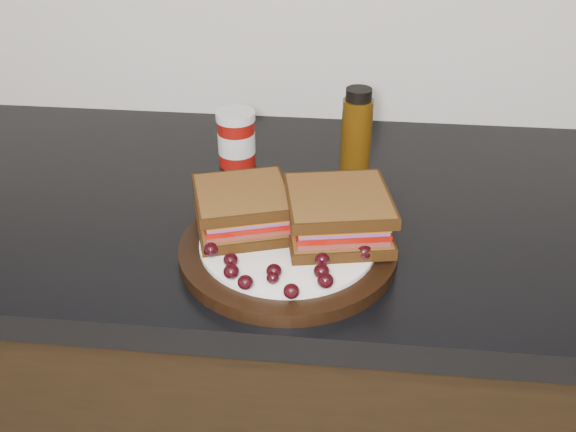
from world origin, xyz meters
name	(u,v)px	position (x,y,z in m)	size (l,w,h in m)	color
base_cabinets	(316,415)	(0.00, 1.70, 0.43)	(3.96, 0.58, 0.86)	black
countertop	(323,211)	(0.00, 1.70, 0.88)	(3.98, 0.60, 0.04)	black
plate	(288,250)	(-0.04, 1.55, 0.91)	(0.28, 0.28, 0.02)	black
sandwich_left	(243,209)	(-0.10, 1.58, 0.95)	(0.12, 0.12, 0.05)	brown
sandwich_right	(338,215)	(0.02, 1.57, 0.95)	(0.13, 0.13, 0.06)	brown
grape_0	(211,250)	(-0.13, 1.51, 0.93)	(0.02, 0.02, 0.02)	black
grape_1	(231,260)	(-0.10, 1.49, 0.93)	(0.02, 0.02, 0.02)	black
grape_2	(231,272)	(-0.09, 1.47, 0.93)	(0.02, 0.02, 0.02)	black
grape_3	(245,282)	(-0.07, 1.45, 0.93)	(0.02, 0.02, 0.02)	black
grape_4	(274,271)	(-0.04, 1.47, 0.93)	(0.02, 0.02, 0.02)	black
grape_5	(273,278)	(-0.04, 1.46, 0.93)	(0.02, 0.02, 0.01)	black
grape_6	(291,291)	(-0.02, 1.44, 0.93)	(0.02, 0.02, 0.02)	black
grape_7	(325,281)	(0.02, 1.46, 0.93)	(0.02, 0.02, 0.02)	black
grape_8	(321,271)	(0.01, 1.48, 0.93)	(0.02, 0.02, 0.02)	black
grape_9	(322,259)	(0.01, 1.50, 0.93)	(0.02, 0.02, 0.02)	black
grape_10	(364,252)	(0.06, 1.52, 0.93)	(0.02, 0.02, 0.02)	black
grape_11	(351,248)	(0.04, 1.53, 0.93)	(0.02, 0.02, 0.02)	black
grape_12	(351,243)	(0.04, 1.54, 0.93)	(0.02, 0.02, 0.01)	black
grape_13	(359,221)	(0.05, 1.59, 0.93)	(0.02, 0.02, 0.02)	black
grape_14	(337,221)	(0.02, 1.59, 0.93)	(0.02, 0.02, 0.02)	black
grape_15	(268,215)	(-0.07, 1.60, 0.93)	(0.02, 0.02, 0.02)	black
grape_16	(247,216)	(-0.10, 1.59, 0.93)	(0.02, 0.02, 0.02)	black
grape_17	(235,225)	(-0.11, 1.57, 0.93)	(0.02, 0.02, 0.02)	black
grape_18	(212,229)	(-0.13, 1.55, 0.93)	(0.02, 0.02, 0.02)	black
grape_19	(222,235)	(-0.12, 1.54, 0.93)	(0.02, 0.02, 0.02)	black
grape_20	(257,223)	(-0.08, 1.57, 0.93)	(0.02, 0.02, 0.02)	black
grape_21	(254,224)	(-0.08, 1.57, 0.93)	(0.02, 0.02, 0.01)	black
grape_22	(235,228)	(-0.11, 1.56, 0.93)	(0.02, 0.02, 0.02)	black
condiment_jar	(236,138)	(-0.15, 1.80, 0.95)	(0.06, 0.06, 0.09)	maroon
oil_bottle	(357,129)	(0.04, 1.81, 0.97)	(0.05, 0.05, 0.13)	#452906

